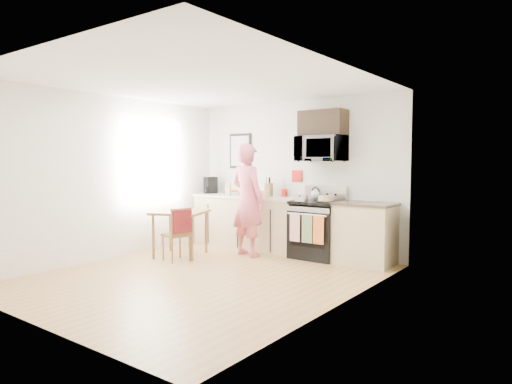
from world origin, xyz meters
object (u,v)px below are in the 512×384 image
Objects in this scene: cake at (326,199)px; chair at (180,227)px; microwave at (321,149)px; person at (248,200)px; range at (317,231)px; dining_table at (180,216)px.

chair is at bearing -139.33° from cake.
microwave is at bearing 136.81° from cake.
chair is at bearing 73.05° from person.
chair is at bearing -135.07° from range.
microwave is 0.90× the size of chair.
microwave is 0.84× the size of dining_table.
range is 1.38× the size of chair.
chair is 2.88× the size of cake.
dining_table is at bearing 149.64° from chair.
microwave is 0.41× the size of person.
range is 1.28× the size of dining_table.
dining_table is 2.38m from cake.
person is 2.19× the size of chair.
dining_table is at bearing -147.50° from range.
dining_table is (-1.89, -1.31, -1.10)m from microwave.
range is 2.19m from chair.
person reaches higher than chair.
range is at bearing -142.02° from person.
dining_table is (-0.87, -0.68, -0.27)m from person.
range is 3.96× the size of cake.
cake is at bearing 55.23° from chair.
person is 1.28m from cake.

